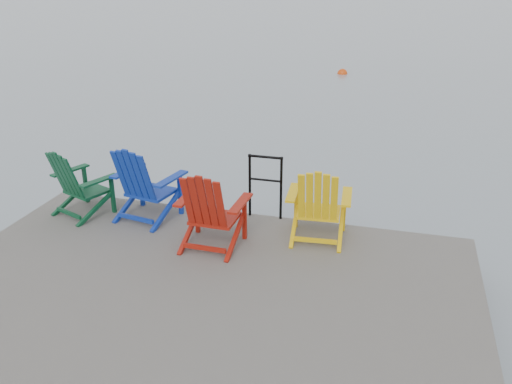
% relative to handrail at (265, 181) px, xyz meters
% --- Properties ---
extents(ground, '(400.00, 400.00, 0.00)m').
position_rel_handrail_xyz_m(ground, '(-0.25, -2.45, -1.04)').
color(ground, gray).
rests_on(ground, ground).
extents(dock, '(6.00, 5.00, 1.40)m').
position_rel_handrail_xyz_m(dock, '(-0.25, -2.45, -0.69)').
color(dock, '#302D2B').
rests_on(dock, ground).
extents(handrail, '(0.48, 0.04, 0.90)m').
position_rel_handrail_xyz_m(handrail, '(0.00, 0.00, 0.00)').
color(handrail, black).
rests_on(handrail, dock).
extents(chair_green, '(0.93, 0.89, 0.96)m').
position_rel_handrail_xyz_m(chair_green, '(-2.50, -0.59, -0.06)').
color(chair_green, '#0B3F22').
rests_on(chair_green, dock).
extents(chair_blue, '(0.95, 0.90, 1.06)m').
position_rel_handrail_xyz_m(chair_blue, '(-1.56, -0.49, -0.01)').
color(chair_blue, '#0E2B96').
rests_on(chair_blue, dock).
extents(chair_red, '(0.83, 0.77, 1.03)m').
position_rel_handrail_xyz_m(chair_red, '(-0.42, -1.03, -0.02)').
color(chair_red, maroon).
rests_on(chair_red, dock).
extents(chair_yellow, '(0.84, 0.78, 1.00)m').
position_rel_handrail_xyz_m(chair_yellow, '(0.81, -0.48, -0.04)').
color(chair_yellow, '#E9B50C').
rests_on(chair_yellow, dock).
extents(buoy_b, '(0.38, 0.38, 0.38)m').
position_rel_handrail_xyz_m(buoy_b, '(-0.59, 13.97, -1.04)').
color(buoy_b, '#D4410C').
rests_on(buoy_b, ground).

